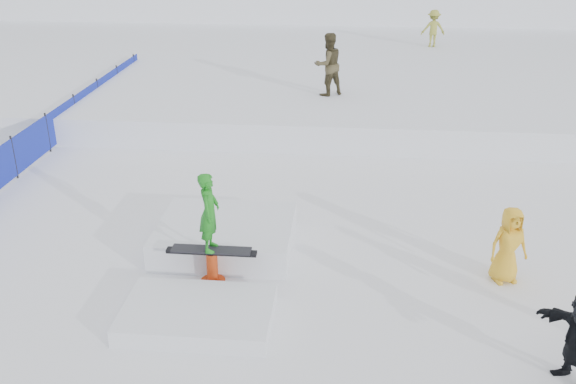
# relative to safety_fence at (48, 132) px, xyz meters

# --- Properties ---
(ground) EXTENTS (120.00, 120.00, 0.00)m
(ground) POSITION_rel_safety_fence_xyz_m (6.50, -6.60, -0.55)
(ground) COLOR white
(snow_midrise) EXTENTS (50.00, 18.00, 0.80)m
(snow_midrise) POSITION_rel_safety_fence_xyz_m (6.50, 9.40, -0.15)
(snow_midrise) COLOR white
(snow_midrise) RESTS_ON ground
(safety_fence) EXTENTS (0.05, 16.00, 1.10)m
(safety_fence) POSITION_rel_safety_fence_xyz_m (0.00, 0.00, 0.00)
(safety_fence) COLOR #1725A1
(safety_fence) RESTS_ON ground
(walker_olive) EXTENTS (1.17, 1.11, 1.91)m
(walker_olive) POSITION_rel_safety_fence_xyz_m (7.47, 3.63, 1.20)
(walker_olive) COLOR #443C25
(walker_olive) RESTS_ON snow_midrise
(walker_ygreen) EXTENTS (1.01, 0.62, 1.51)m
(walker_ygreen) POSITION_rel_safety_fence_xyz_m (11.55, 11.63, 1.00)
(walker_ygreen) COLOR #999B37
(walker_ygreen) RESTS_ON snow_midrise
(spectator_yellow) EXTENTS (0.80, 0.63, 1.43)m
(spectator_yellow) POSITION_rel_safety_fence_xyz_m (11.00, -5.66, 0.16)
(spectator_yellow) COLOR gold
(spectator_yellow) RESTS_ON ground
(jib_rail_feature) EXTENTS (2.60, 4.40, 2.11)m
(jib_rail_feature) POSITION_rel_safety_fence_xyz_m (5.81, -5.67, -0.25)
(jib_rail_feature) COLOR white
(jib_rail_feature) RESTS_ON ground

